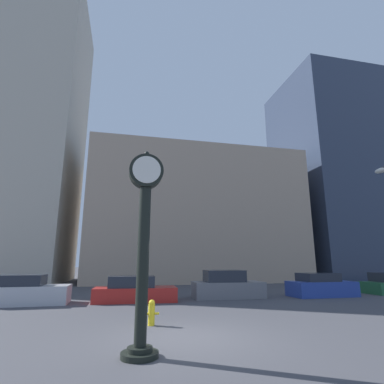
% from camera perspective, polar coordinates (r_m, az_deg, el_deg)
% --- Properties ---
extents(ground_plane, '(200.00, 200.00, 0.00)m').
position_cam_1_polar(ground_plane, '(9.04, -1.18, -26.02)').
color(ground_plane, '#424247').
extents(building_tall_tower, '(10.92, 12.00, 31.06)m').
position_cam_1_polar(building_tall_tower, '(37.00, -29.37, 10.15)').
color(building_tall_tower, '#BCB29E').
rests_on(building_tall_tower, ground_plane).
extents(building_storefront_row, '(21.89, 12.00, 13.52)m').
position_cam_1_polar(building_storefront_row, '(33.78, 0.15, -4.96)').
color(building_storefront_row, tan).
rests_on(building_storefront_row, ground_plane).
extents(building_glass_modern, '(12.77, 12.00, 25.70)m').
position_cam_1_polar(building_glass_modern, '(43.39, 25.64, 2.74)').
color(building_glass_modern, '#2D384C').
rests_on(building_glass_modern, ground_plane).
extents(street_clock, '(0.83, 0.83, 4.72)m').
position_cam_1_polar(street_clock, '(7.19, -9.16, -8.48)').
color(street_clock, black).
rests_on(street_clock, ground_plane).
extents(car_silver, '(4.43, 1.79, 1.38)m').
position_cam_1_polar(car_silver, '(17.25, -30.00, -16.15)').
color(car_silver, '#BCBCC1').
rests_on(car_silver, ground_plane).
extents(car_red, '(4.25, 1.91, 1.28)m').
position_cam_1_polar(car_red, '(16.53, -10.91, -18.00)').
color(car_red, red).
rests_on(car_red, ground_plane).
extents(car_grey, '(4.03, 1.99, 1.52)m').
position_cam_1_polar(car_grey, '(17.93, 6.63, -17.39)').
color(car_grey, slate).
rests_on(car_grey, ground_plane).
extents(car_blue, '(3.85, 1.82, 1.34)m').
position_cam_1_polar(car_blue, '(20.08, 23.34, -16.17)').
color(car_blue, '#28429E').
rests_on(car_blue, ground_plane).
extents(fire_hydrant_near, '(0.49, 0.21, 0.79)m').
position_cam_1_polar(fire_hydrant_near, '(10.59, -7.71, -21.75)').
color(fire_hydrant_near, yellow).
rests_on(fire_hydrant_near, ground_plane).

